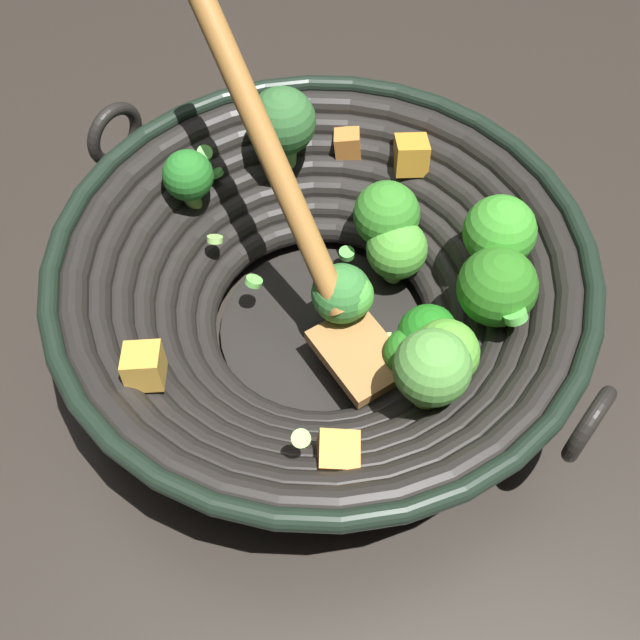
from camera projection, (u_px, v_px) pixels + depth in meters
ground_plane at (321, 334)px, 0.63m from camera, size 4.00×4.00×0.00m
wok at (328, 285)px, 0.58m from camera, size 0.42×0.39×0.23m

